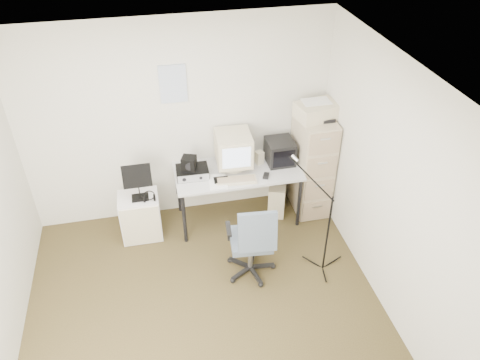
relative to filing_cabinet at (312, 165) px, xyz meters
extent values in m
cube|color=#372C17|center=(-1.58, -1.48, -0.66)|extent=(3.60, 3.60, 0.01)
cube|color=white|center=(-1.58, -1.48, 1.85)|extent=(3.60, 3.60, 0.01)
cube|color=beige|center=(-1.58, 0.32, 0.60)|extent=(3.60, 0.02, 2.50)
cube|color=beige|center=(0.22, -1.48, 0.60)|extent=(0.02, 3.60, 2.50)
cube|color=white|center=(-1.60, 0.31, 1.10)|extent=(0.30, 0.02, 0.44)
cube|color=tan|center=(0.00, 0.00, 0.00)|extent=(0.40, 0.60, 1.30)
cube|color=#BCB599|center=(0.00, 0.02, 0.74)|extent=(0.53, 0.41, 0.18)
cube|color=beige|center=(-0.95, -0.03, -0.29)|extent=(1.50, 0.70, 0.73)
cube|color=#BCB599|center=(-0.98, 0.05, 0.31)|extent=(0.43, 0.45, 0.45)
cube|color=black|center=(-0.41, 0.05, 0.23)|extent=(0.32, 0.34, 0.29)
cube|color=beige|center=(-0.66, 0.06, 0.16)|extent=(0.11, 0.11, 0.16)
cube|color=#BCB599|center=(-1.01, -0.25, 0.09)|extent=(0.48, 0.20, 0.03)
cube|color=black|center=(-0.65, -0.24, 0.10)|extent=(0.10, 0.12, 0.03)
cube|color=black|center=(-1.49, -0.03, 0.13)|extent=(0.38, 0.28, 0.11)
cube|color=black|center=(-1.52, -0.03, 0.27)|extent=(0.20, 0.19, 0.16)
cube|color=white|center=(-1.22, -0.22, 0.09)|extent=(0.22, 0.29, 0.02)
cube|color=#BCB599|center=(-0.41, 0.04, -0.44)|extent=(0.35, 0.50, 0.43)
cube|color=slate|center=(-1.01, -0.96, -0.16)|extent=(0.61, 0.61, 0.97)
cube|color=silver|center=(-2.15, -0.10, -0.36)|extent=(0.47, 0.37, 0.58)
cube|color=black|center=(-2.12, -0.12, 0.16)|extent=(0.36, 0.28, 0.47)
torus|color=black|center=(-2.02, -0.20, -0.03)|extent=(0.18, 0.18, 0.03)
cylinder|color=black|center=(-0.20, -1.10, 0.01)|extent=(0.03, 0.03, 1.32)
camera|label=1|loc=(-1.91, -4.52, 3.24)|focal=35.00mm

